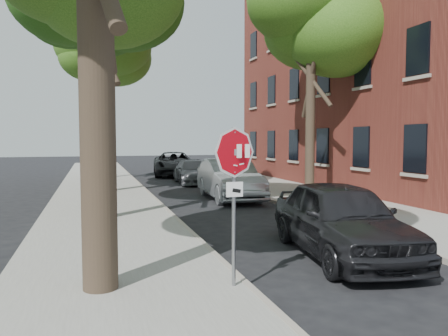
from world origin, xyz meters
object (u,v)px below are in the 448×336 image
object	(u,v)px
tree_right	(310,27)
car_a	(341,219)
car_b	(229,179)
apartment_building	(406,47)
tree_mid_b	(100,17)
stop_sign	(234,175)
tree_far	(93,61)
car_d	(174,164)
car_c	(193,172)

from	to	relation	value
tree_right	car_a	size ratio (longest dim) A/B	1.95
car_b	tree_right	bearing A→B (deg)	-6.09
apartment_building	car_b	size ratio (longest dim) A/B	3.93
tree_mid_b	car_a	distance (m)	15.25
car_b	tree_mid_b	bearing A→B (deg)	147.59
stop_sign	tree_right	size ratio (longest dim) A/B	0.28
tree_mid_b	car_b	xyz separation A→B (m)	(5.02, -3.50, -7.15)
stop_sign	car_b	size ratio (longest dim) A/B	0.51
apartment_building	car_b	world-z (taller)	apartment_building
tree_far	car_d	size ratio (longest dim) A/B	1.59
tree_right	car_d	xyz separation A→B (m)	(-3.44, 12.86, -6.40)
stop_sign	tree_far	world-z (taller)	tree_far
tree_mid_b	tree_right	world-z (taller)	tree_mid_b
car_b	car_d	size ratio (longest dim) A/B	0.87
stop_sign	tree_right	distance (m)	13.23
car_d	car_b	bearing A→B (deg)	-82.91
stop_sign	tree_far	xyz separation A→B (m)	(-2.02, 21.14, 5.26)
tree_far	car_c	xyz separation A→B (m)	(5.32, -3.65, -6.55)
tree_right	car_b	world-z (taller)	tree_right
tree_mid_b	tree_far	xyz separation A→B (m)	(-0.30, 6.99, -0.78)
apartment_building	tree_right	distance (m)	8.93
car_b	car_d	distance (m)	12.36
stop_sign	car_d	size ratio (longest dim) A/B	0.44
car_c	car_d	world-z (taller)	car_d
car_a	tree_mid_b	bearing A→B (deg)	118.11
car_c	car_d	distance (m)	5.52
car_b	car_c	distance (m)	6.84
stop_sign	tree_far	distance (m)	21.88
stop_sign	car_c	bearing A→B (deg)	79.31
tree_mid_b	car_b	bearing A→B (deg)	-34.89
tree_far	car_c	bearing A→B (deg)	-34.46
car_b	car_d	bearing A→B (deg)	92.77
tree_mid_b	car_a	world-z (taller)	tree_mid_b
apartment_building	stop_sign	distance (m)	21.10
stop_sign	tree_mid_b	distance (m)	15.48
stop_sign	car_b	world-z (taller)	stop_sign
tree_far	car_d	bearing A→B (deg)	19.52
apartment_building	car_d	distance (m)	16.09
tree_far	car_a	xyz separation A→B (m)	(4.95, -19.61, -6.40)
apartment_building	tree_right	bearing A→B (deg)	-154.13
car_a	car_c	xyz separation A→B (m)	(0.37, 15.96, -0.15)
car_a	car_d	world-z (taller)	car_d
car_b	car_d	xyz separation A→B (m)	(-0.06, 12.36, -0.03)
tree_right	car_c	bearing A→B (deg)	114.69
tree_mid_b	car_b	world-z (taller)	tree_mid_b
car_c	stop_sign	bearing A→B (deg)	-97.65
stop_sign	car_a	distance (m)	3.49
tree_far	stop_sign	bearing A→B (deg)	-84.54
tree_mid_b	car_c	distance (m)	9.50
stop_sign	car_d	distance (m)	23.25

